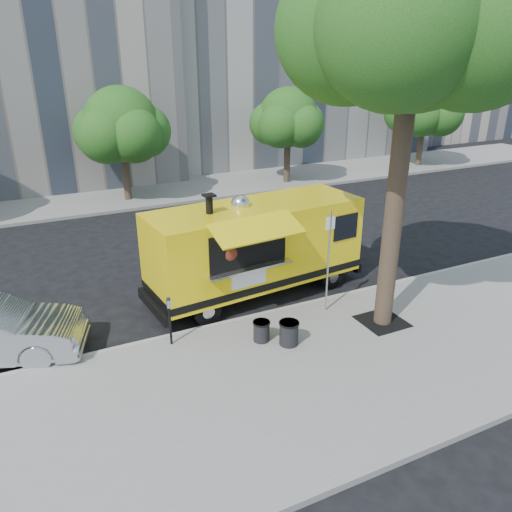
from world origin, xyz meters
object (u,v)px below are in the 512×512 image
at_px(far_tree_b, 121,125).
at_px(sign_post, 329,256).
at_px(parking_meter, 169,315).
at_px(trash_bin_right, 289,332).
at_px(food_truck, 255,246).
at_px(street_tree, 417,6).
at_px(trash_bin_left, 261,330).
at_px(far_tree_d, 425,106).
at_px(far_tree_c, 288,118).

xyz_separation_m(far_tree_b, sign_post, (2.55, -14.25, -1.98)).
distance_m(parking_meter, trash_bin_right, 3.05).
bearing_deg(food_truck, trash_bin_right, -106.30).
relative_size(street_tree, parking_meter, 7.69).
relative_size(far_tree_b, trash_bin_left, 10.08).
bearing_deg(street_tree, parking_meter, 165.48).
distance_m(street_tree, far_tree_d, 22.17).
relative_size(street_tree, far_tree_d, 1.82).
relative_size(parking_meter, food_truck, 0.19).
bearing_deg(trash_bin_right, far_tree_c, 61.16).
bearing_deg(street_tree, trash_bin_left, 170.25).
bearing_deg(street_tree, trash_bin_right, 177.41).
xyz_separation_m(far_tree_d, parking_meter, (-21.00, -13.95, -2.91)).
bearing_deg(trash_bin_left, far_tree_d, 38.15).
height_order(street_tree, sign_post, street_tree).
bearing_deg(parking_meter, sign_post, -2.52).
bearing_deg(food_truck, trash_bin_left, -118.31).
bearing_deg(far_tree_b, street_tree, -76.92).
relative_size(far_tree_b, far_tree_c, 1.06).
distance_m(far_tree_d, trash_bin_left, 24.22).
height_order(street_tree, far_tree_b, street_tree).
bearing_deg(sign_post, food_truck, 120.37).
bearing_deg(food_truck, street_tree, -61.43).
bearing_deg(parking_meter, far_tree_b, 81.90).
bearing_deg(sign_post, trash_bin_right, -148.81).
xyz_separation_m(sign_post, trash_bin_left, (-2.40, -0.66, -1.41)).
bearing_deg(sign_post, far_tree_d, 40.70).
xyz_separation_m(far_tree_b, trash_bin_left, (0.15, -14.91, -3.39)).
height_order(parking_meter, trash_bin_left, parking_meter).
relative_size(far_tree_c, food_truck, 0.74).
bearing_deg(far_tree_d, far_tree_b, 179.70).
bearing_deg(trash_bin_right, far_tree_d, 39.84).
height_order(far_tree_b, parking_meter, far_tree_b).
bearing_deg(street_tree, far_tree_d, 45.00).
relative_size(far_tree_b, sign_post, 1.83).
relative_size(sign_post, trash_bin_right, 4.76).
bearing_deg(far_tree_c, far_tree_b, 178.09).
bearing_deg(street_tree, far_tree_c, 70.44).
height_order(far_tree_b, trash_bin_right, far_tree_b).
bearing_deg(far_tree_d, trash_bin_left, -141.85).
bearing_deg(far_tree_c, street_tree, -109.56).
xyz_separation_m(street_tree, trash_bin_right, (-2.90, 0.13, -7.53)).
height_order(street_tree, far_tree_d, street_tree).
xyz_separation_m(sign_post, trash_bin_right, (-1.85, -1.12, -1.36)).
bearing_deg(trash_bin_right, sign_post, 31.19).
bearing_deg(far_tree_c, trash_bin_right, -118.84).
height_order(street_tree, food_truck, street_tree).
relative_size(far_tree_b, food_truck, 0.78).
bearing_deg(trash_bin_left, food_truck, 67.35).
xyz_separation_m(parking_meter, trash_bin_left, (2.15, -0.86, -0.54)).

